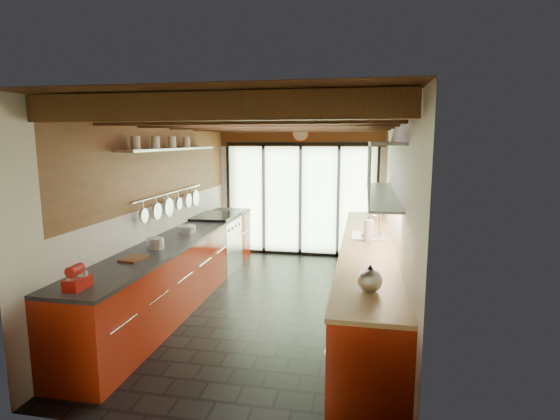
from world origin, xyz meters
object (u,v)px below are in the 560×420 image
at_px(stand_mixer, 78,279).
at_px(kettle, 370,279).
at_px(paper_towel, 368,231).
at_px(bowl, 368,235).
at_px(soap_bottle, 368,222).

bearing_deg(stand_mixer, kettle, 9.37).
bearing_deg(stand_mixer, paper_towel, 42.89).
bearing_deg(kettle, bowl, 90.00).
relative_size(soap_bottle, bowl, 0.90).
bearing_deg(soap_bottle, bowl, -90.00).
relative_size(paper_towel, soap_bottle, 1.91).
bearing_deg(bowl, paper_towel, -90.00).
xyz_separation_m(kettle, bowl, (0.00, 2.24, -0.09)).
relative_size(stand_mixer, paper_towel, 0.74).
bearing_deg(kettle, stand_mixer, -170.63).
bearing_deg(paper_towel, soap_bottle, 90.00).
xyz_separation_m(stand_mixer, bowl, (2.54, 2.66, -0.06)).
distance_m(stand_mixer, kettle, 2.57).
bearing_deg(kettle, paper_towel, 90.00).
relative_size(paper_towel, bowl, 1.71).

